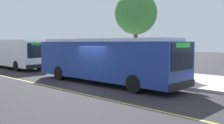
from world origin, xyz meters
name	(u,v)px	position (x,y,z in m)	size (l,w,h in m)	color
ground_plane	(95,86)	(0.00, 0.00, 0.00)	(120.00, 120.00, 0.00)	#2B2B2D
sidewalk_curb	(152,76)	(0.00, 6.00, 0.07)	(44.00, 6.40, 0.15)	#B7B2A8
lane_stripe_center	(66,90)	(0.00, -2.20, 0.00)	(36.00, 0.14, 0.01)	#E0D64C
transit_bus_main	(104,59)	(-0.26, 1.01, 1.62)	(11.50, 2.69, 2.95)	navy
transit_bus_second	(13,53)	(-14.50, 1.26, 1.62)	(10.49, 2.68, 2.95)	white
bus_shelter	(164,53)	(1.41, 5.52, 1.92)	(2.90, 1.60, 2.48)	#333338
waiting_bench	(163,70)	(1.30, 5.55, 0.63)	(1.60, 0.48, 0.95)	brown
route_sign_post	(182,54)	(3.82, 3.84, 1.96)	(0.44, 0.08, 2.80)	#333338
pedestrian_commuter	(145,65)	(1.05, 3.74, 1.12)	(0.24, 0.40, 1.69)	#282D47
street_tree_near_shelter	(136,14)	(-2.93, 7.47, 5.29)	(3.81, 3.81, 7.08)	brown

